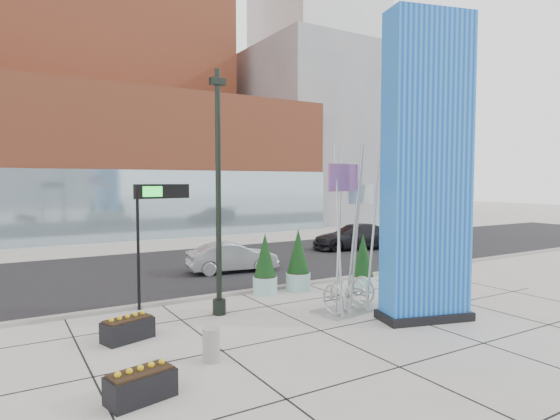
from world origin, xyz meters
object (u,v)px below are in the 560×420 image
public_art_sculpture (350,267)px  concrete_bollard (211,345)px  blue_pylon (427,174)px  car_silver_mid (232,258)px  lamp_post (219,216)px  overhead_street_sign (159,202)px

public_art_sculpture → concrete_bollard: size_ratio=6.88×
blue_pylon → car_silver_mid: blue_pylon is taller
lamp_post → car_silver_mid: size_ratio=1.85×
lamp_post → overhead_street_sign: size_ratio=1.86×
concrete_bollard → overhead_street_sign: overhead_street_sign is taller
concrete_bollard → overhead_street_sign: (0.40, 5.29, 3.12)m
public_art_sculpture → overhead_street_sign: bearing=136.9°
blue_pylon → overhead_street_sign: size_ratio=2.23×
lamp_post → concrete_bollard: lamp_post is taller
public_art_sculpture → car_silver_mid: public_art_sculpture is taller
concrete_bollard → car_silver_mid: bearing=62.0°
overhead_street_sign → car_silver_mid: 6.86m
public_art_sculpture → lamp_post: bearing=147.1°
concrete_bollard → car_silver_mid: size_ratio=0.19×
lamp_post → overhead_street_sign: lamp_post is taller
lamp_post → concrete_bollard: (-1.72, -3.46, -2.72)m
lamp_post → public_art_sculpture: size_ratio=1.42×
lamp_post → blue_pylon: bearing=-36.0°
concrete_bollard → overhead_street_sign: 6.15m
public_art_sculpture → concrete_bollard: public_art_sculpture is taller
blue_pylon → lamp_post: 6.43m
blue_pylon → concrete_bollard: bearing=-166.3°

